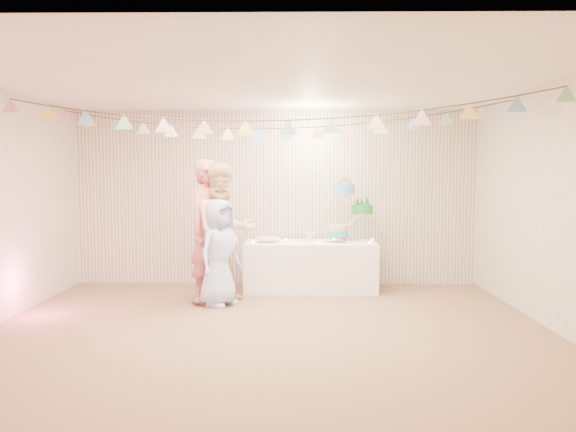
{
  "coord_description": "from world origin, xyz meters",
  "views": [
    {
      "loc": [
        0.28,
        -5.89,
        1.64
      ],
      "look_at": [
        0.2,
        0.8,
        1.15
      ],
      "focal_mm": 35.0,
      "sensor_mm": 36.0,
      "label": 1
    }
  ],
  "objects_px": {
    "person_adult_a": "(210,230)",
    "person_child": "(219,253)",
    "cake_stand": "(349,208)",
    "person_adult_b": "(224,233)",
    "table": "(310,266)"
  },
  "relations": [
    {
      "from": "person_adult_a",
      "to": "person_child",
      "type": "xyz_separation_m",
      "value": [
        0.16,
        -0.26,
        -0.25
      ]
    },
    {
      "from": "cake_stand",
      "to": "person_adult_a",
      "type": "xyz_separation_m",
      "value": [
        -1.87,
        -0.73,
        -0.25
      ]
    },
    {
      "from": "person_adult_a",
      "to": "person_adult_b",
      "type": "relative_size",
      "value": 1.03
    },
    {
      "from": "person_adult_b",
      "to": "person_child",
      "type": "xyz_separation_m",
      "value": [
        -0.03,
        -0.21,
        -0.23
      ]
    },
    {
      "from": "person_adult_a",
      "to": "table",
      "type": "bearing_deg",
      "value": -27.06
    },
    {
      "from": "person_adult_a",
      "to": "cake_stand",
      "type": "bearing_deg",
      "value": -33.0
    },
    {
      "from": "table",
      "to": "person_adult_a",
      "type": "bearing_deg",
      "value": -152.67
    },
    {
      "from": "person_adult_b",
      "to": "table",
      "type": "bearing_deg",
      "value": -0.52
    },
    {
      "from": "person_child",
      "to": "person_adult_a",
      "type": "bearing_deg",
      "value": 65.44
    },
    {
      "from": "person_adult_a",
      "to": "person_child",
      "type": "distance_m",
      "value": 0.39
    },
    {
      "from": "person_adult_a",
      "to": "person_adult_b",
      "type": "bearing_deg",
      "value": -68.53
    },
    {
      "from": "cake_stand",
      "to": "person_child",
      "type": "xyz_separation_m",
      "value": [
        -1.72,
        -0.99,
        -0.5
      ]
    },
    {
      "from": "person_child",
      "to": "cake_stand",
      "type": "bearing_deg",
      "value": -25.75
    },
    {
      "from": "table",
      "to": "person_adult_b",
      "type": "bearing_deg",
      "value": -147.25
    },
    {
      "from": "cake_stand",
      "to": "person_adult_a",
      "type": "relative_size",
      "value": 0.46
    }
  ]
}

